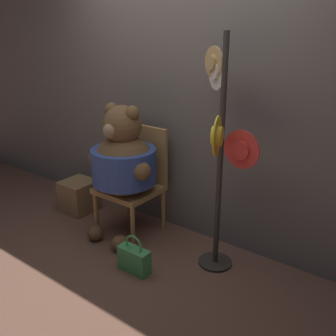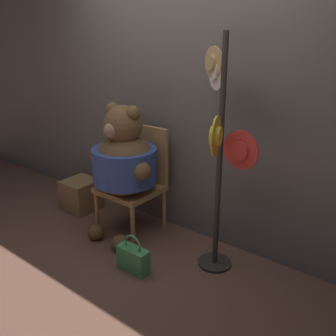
{
  "view_description": "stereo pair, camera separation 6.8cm",
  "coord_description": "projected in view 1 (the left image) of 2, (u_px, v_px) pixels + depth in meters",
  "views": [
    {
      "loc": [
        1.86,
        -2.16,
        1.85
      ],
      "look_at": [
        0.1,
        0.19,
        0.77
      ],
      "focal_mm": 40.0,
      "sensor_mm": 36.0,
      "label": 1
    },
    {
      "loc": [
        1.91,
        -2.12,
        1.85
      ],
      "look_at": [
        0.1,
        0.19,
        0.77
      ],
      "focal_mm": 40.0,
      "sensor_mm": 36.0,
      "label": 2
    }
  ],
  "objects": [
    {
      "name": "wall_back",
      "position": [
        188.0,
        107.0,
        3.35
      ],
      "size": [
        8.0,
        0.1,
        2.4
      ],
      "color": "#66605B",
      "rests_on": "ground_plane"
    },
    {
      "name": "chair",
      "position": [
        135.0,
        177.0,
        3.57
      ],
      "size": [
        0.53,
        0.5,
        1.01
      ],
      "color": "#B2844C",
      "rests_on": "ground_plane"
    },
    {
      "name": "handbag_on_ground",
      "position": [
        134.0,
        259.0,
        3.02
      ],
      "size": [
        0.28,
        0.11,
        0.33
      ],
      "color": "#479E56",
      "rests_on": "ground_plane"
    },
    {
      "name": "wooden_crate",
      "position": [
        79.0,
        196.0,
        4.04
      ],
      "size": [
        0.33,
        0.33,
        0.33
      ],
      "color": "#937047",
      "rests_on": "ground_plane"
    },
    {
      "name": "ground_plane",
      "position": [
        146.0,
        253.0,
        3.31
      ],
      "size": [
        14.0,
        14.0,
        0.0
      ],
      "primitive_type": "plane",
      "color": "brown"
    },
    {
      "name": "teddy_bear",
      "position": [
        123.0,
        162.0,
        3.35
      ],
      "size": [
        0.71,
        0.62,
        1.26
      ],
      "color": "brown",
      "rests_on": "ground_plane"
    },
    {
      "name": "hat_display_rack",
      "position": [
        221.0,
        143.0,
        2.78
      ],
      "size": [
        0.56,
        0.47,
        1.85
      ],
      "color": "#332D28",
      "rests_on": "ground_plane"
    }
  ]
}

